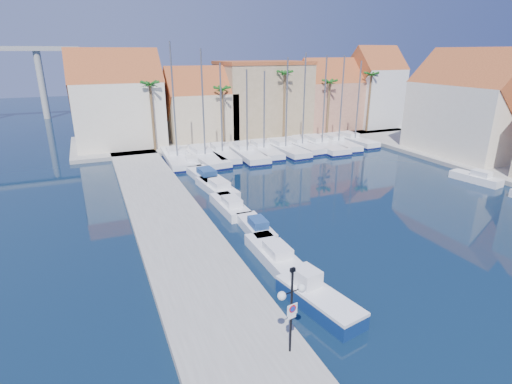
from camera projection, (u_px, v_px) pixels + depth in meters
ground at (398, 314)px, 21.64m from camera, size 260.00×260.00×0.00m
quay_west at (179, 238)px, 29.99m from camera, size 6.00×77.00×0.50m
shore_north at (246, 135)px, 66.92m from camera, size 54.00×16.00×0.50m
lamp_post at (292, 298)px, 17.36m from camera, size 1.46×0.58×4.35m
fishing_boat at (317, 297)px, 22.04m from camera, size 2.89×5.79×1.94m
motorboat_west_0 at (274, 254)px, 27.05m from camera, size 1.95×5.97×1.40m
motorboat_west_1 at (256, 227)px, 31.15m from camera, size 1.84×5.17×1.40m
motorboat_west_2 at (230, 205)px, 35.55m from camera, size 2.02×5.90×1.40m
motorboat_west_3 at (217, 187)px, 40.33m from camera, size 2.79×6.88×1.40m
motorboat_west_4 at (205, 175)px, 44.20m from camera, size 2.72×7.07×1.40m
motorboat_west_5 at (191, 163)px, 48.97m from camera, size 2.09×5.54×1.40m
motorboat_west_6 at (178, 154)px, 53.32m from camera, size 2.62×7.18×1.40m
motorboat_east_1 at (476, 178)px, 43.38m from camera, size 2.62×5.46×1.40m
sailboat_0 at (177, 157)px, 51.25m from camera, size 3.32×10.90×14.61m
sailboat_1 at (203, 156)px, 52.05m from camera, size 4.05×11.85×13.83m
sailboat_2 at (221, 153)px, 53.54m from camera, size 3.28×10.34×12.17m
sailboat_3 at (246, 153)px, 53.90m from camera, size 3.32×11.31×11.34m
sailboat_4 at (262, 150)px, 55.53m from camera, size 3.36×10.40×11.08m
sailboat_5 at (283, 148)px, 56.33m from camera, size 3.32×10.93×12.75m
sailboat_6 at (300, 145)px, 57.89m from camera, size 3.12×9.78×13.34m
sailboat_7 at (319, 144)px, 58.66m from camera, size 3.14×11.76×13.00m
sailboat_8 at (337, 142)px, 59.80m from camera, size 3.56×10.56×12.97m
sailboat_9 at (353, 140)px, 61.52m from camera, size 3.08×9.74×12.22m
building_0 at (117, 103)px, 56.65m from camera, size 12.30×9.00×13.50m
building_1 at (200, 108)px, 61.45m from camera, size 10.30×8.00×11.00m
building_2 at (263, 98)px, 66.02m from camera, size 14.20×10.20×11.50m
building_3 at (328, 97)px, 69.67m from camera, size 10.30×8.00×12.00m
building_4 at (374, 90)px, 71.73m from camera, size 8.30×8.00×14.00m
building_6 at (470, 108)px, 52.03m from camera, size 9.00×14.30×13.50m
palm_0 at (150, 86)px, 52.92m from camera, size 2.60×2.60×10.15m
palm_1 at (222, 91)px, 56.89m from camera, size 2.60×2.60×9.15m
palm_2 at (285, 76)px, 59.92m from camera, size 2.60×2.60×11.15m
palm_3 at (330, 84)px, 63.32m from camera, size 2.60×2.60×9.65m
palm_4 at (371, 76)px, 65.93m from camera, size 2.60×2.60×10.65m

